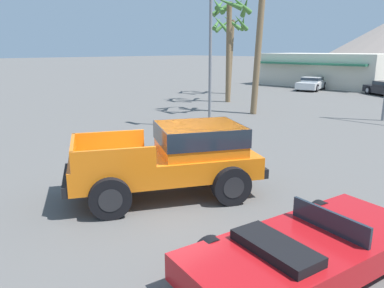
% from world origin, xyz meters
% --- Properties ---
extents(ground_plane, '(320.00, 320.00, 0.00)m').
position_xyz_m(ground_plane, '(0.00, 0.00, 0.00)').
color(ground_plane, '#5B5956').
extents(orange_pickup_truck, '(4.09, 5.21, 1.82)m').
position_xyz_m(orange_pickup_truck, '(0.07, 0.15, 1.05)').
color(orange_pickup_truck, orange).
rests_on(orange_pickup_truck, ground_plane).
extents(red_convertible_car, '(2.70, 4.74, 1.01)m').
position_xyz_m(red_convertible_car, '(4.23, -0.77, 0.42)').
color(red_convertible_car, '#B21419').
rests_on(red_convertible_car, ground_plane).
extents(parked_car_white, '(2.54, 4.38, 1.19)m').
position_xyz_m(parked_car_white, '(-9.81, 26.38, 0.61)').
color(parked_car_white, white).
rests_on(parked_car_white, ground_plane).
extents(street_lamp_post, '(0.90, 0.24, 7.51)m').
position_xyz_m(street_lamp_post, '(-4.99, 7.00, 4.52)').
color(street_lamp_post, slate).
rests_on(street_lamp_post, ground_plane).
extents(palm_tree_tall, '(2.91, 3.04, 7.18)m').
position_xyz_m(palm_tree_tall, '(-10.17, 14.71, 5.44)').
color(palm_tree_tall, brown).
rests_on(palm_tree_tall, ground_plane).
extents(palm_tree_leaning, '(3.18, 3.07, 6.45)m').
position_xyz_m(palm_tree_leaning, '(-13.39, 18.74, 4.89)').
color(palm_tree_leaning, brown).
rests_on(palm_tree_leaning, ground_plane).
extents(storefront_building, '(12.26, 8.18, 3.25)m').
position_xyz_m(storefront_building, '(-10.93, 31.48, 1.63)').
color(storefront_building, beige).
rests_on(storefront_building, ground_plane).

